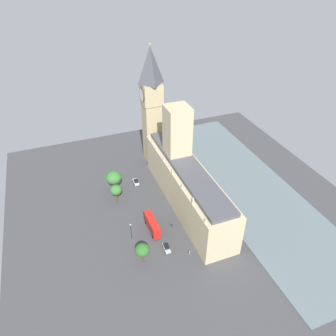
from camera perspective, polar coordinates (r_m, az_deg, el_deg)
ground_plane at (r=125.45m, az=2.44°, el=-6.45°), size 128.21×128.21×0.00m
river_thames at (r=137.27m, az=13.82°, el=-3.32°), size 34.05×115.39×0.25m
parliament_building at (r=120.96m, az=3.08°, el=-2.06°), size 12.80×58.21×36.04m
clock_tower at (r=138.72m, az=-2.92°, el=11.11°), size 8.29×8.29×51.98m
car_white_opposite_hall at (r=135.63m, az=-5.71°, el=-2.44°), size 1.97×4.24×1.74m
double_decker_bus_far_end at (r=113.81m, az=-2.83°, el=-9.97°), size 2.85×10.56×4.75m
car_silver_near_tower at (r=108.95m, az=-0.28°, el=-13.90°), size 2.08×4.55×1.74m
pedestrian_kerbside at (r=116.17m, az=0.69°, el=-10.07°), size 0.58×0.66×1.66m
pedestrian_under_trees at (r=107.97m, az=3.85°, el=-14.78°), size 0.57×0.64×1.54m
plane_tree_midblock at (r=123.96m, az=-9.22°, el=-3.88°), size 4.48×4.48×8.06m
plane_tree_corner at (r=102.08m, az=-4.56°, el=-14.30°), size 4.60×4.60×7.80m
plane_tree_trailing at (r=128.48m, az=-9.61°, el=-1.73°), size 6.03×6.03×9.78m
street_lamp_by_river_gate at (r=110.22m, az=-6.60°, el=-10.60°), size 0.56×0.56×6.72m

